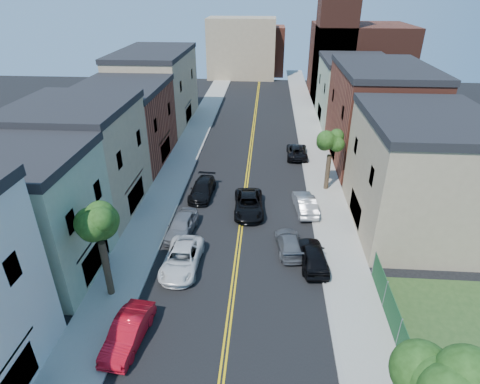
% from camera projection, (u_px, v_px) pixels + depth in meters
% --- Properties ---
extents(sidewalk_left, '(3.20, 100.00, 0.15)m').
position_uv_depth(sidewalk_left, '(187.00, 147.00, 48.56)').
color(sidewalk_left, gray).
rests_on(sidewalk_left, ground).
extents(sidewalk_right, '(3.20, 100.00, 0.15)m').
position_uv_depth(sidewalk_right, '(316.00, 151.00, 47.56)').
color(sidewalk_right, gray).
rests_on(sidewalk_right, ground).
extents(curb_left, '(0.30, 100.00, 0.15)m').
position_uv_depth(curb_left, '(201.00, 148.00, 48.45)').
color(curb_left, gray).
rests_on(curb_left, ground).
extents(curb_right, '(0.30, 100.00, 0.15)m').
position_uv_depth(curb_right, '(301.00, 150.00, 47.67)').
color(curb_right, gray).
rests_on(curb_right, ground).
extents(bldg_left_palegrn, '(9.00, 8.00, 8.50)m').
position_uv_depth(bldg_left_palegrn, '(23.00, 220.00, 25.85)').
color(bldg_left_palegrn, gray).
rests_on(bldg_left_palegrn, ground).
extents(bldg_left_tan_near, '(9.00, 10.00, 9.00)m').
position_uv_depth(bldg_left_tan_near, '(81.00, 162.00, 33.66)').
color(bldg_left_tan_near, '#998466').
rests_on(bldg_left_tan_near, ground).
extents(bldg_left_brick, '(9.00, 12.00, 8.00)m').
position_uv_depth(bldg_left_brick, '(124.00, 126.00, 43.58)').
color(bldg_left_brick, brown).
rests_on(bldg_left_brick, ground).
extents(bldg_left_tan_far, '(9.00, 16.00, 9.50)m').
position_uv_depth(bldg_left_tan_far, '(156.00, 90.00, 55.55)').
color(bldg_left_tan_far, '#998466').
rests_on(bldg_left_tan_far, ground).
extents(bldg_right_tan, '(9.00, 12.00, 9.00)m').
position_uv_depth(bldg_right_tan, '(418.00, 177.00, 31.01)').
color(bldg_right_tan, '#998466').
rests_on(bldg_right_tan, ground).
extents(bldg_right_brick, '(9.00, 14.00, 10.00)m').
position_uv_depth(bldg_right_brick, '(377.00, 118.00, 43.10)').
color(bldg_right_brick, brown).
rests_on(bldg_right_brick, ground).
extents(bldg_right_palegrn, '(9.00, 12.00, 8.50)m').
position_uv_depth(bldg_right_palegrn, '(353.00, 93.00, 55.78)').
color(bldg_right_palegrn, gray).
rests_on(bldg_right_palegrn, ground).
extents(church, '(16.20, 14.20, 22.60)m').
position_uv_depth(church, '(353.00, 54.00, 67.49)').
color(church, '#4C2319').
rests_on(church, ground).
extents(backdrop_left, '(14.00, 8.00, 12.00)m').
position_uv_depth(backdrop_left, '(242.00, 48.00, 82.50)').
color(backdrop_left, '#998466').
rests_on(backdrop_left, ground).
extents(backdrop_center, '(10.00, 8.00, 10.00)m').
position_uv_depth(backdrop_center, '(261.00, 51.00, 86.24)').
color(backdrop_center, brown).
rests_on(backdrop_center, ground).
extents(fence_right, '(0.04, 15.00, 1.90)m').
position_uv_depth(fence_right, '(407.00, 356.00, 20.13)').
color(fence_right, '#143F1E').
rests_on(fence_right, sidewalk_right).
extents(tree_left_mid, '(5.20, 5.20, 9.29)m').
position_uv_depth(tree_left_mid, '(95.00, 208.00, 22.61)').
color(tree_left_mid, '#37241B').
rests_on(tree_left_mid, sidewalk_left).
extents(tree_right_corner, '(5.80, 5.80, 10.35)m').
position_uv_depth(tree_right_corner, '(448.00, 364.00, 12.47)').
color(tree_right_corner, '#37241B').
rests_on(tree_right_corner, sidewalk_right).
extents(tree_right_far, '(4.40, 4.40, 8.03)m').
position_uv_depth(tree_right_far, '(332.00, 134.00, 36.09)').
color(tree_right_far, '#37241B').
rests_on(tree_right_far, sidewalk_right).
extents(red_sedan, '(2.07, 4.71, 1.50)m').
position_uv_depth(red_sedan, '(128.00, 332.00, 21.95)').
color(red_sedan, red).
rests_on(red_sedan, ground).
extents(white_pickup, '(2.56, 5.39, 1.49)m').
position_uv_depth(white_pickup, '(182.00, 259.00, 27.81)').
color(white_pickup, silver).
rests_on(white_pickup, ground).
extents(grey_car_left, '(2.30, 4.84, 1.60)m').
position_uv_depth(grey_car_left, '(182.00, 225.00, 31.56)').
color(grey_car_left, slate).
rests_on(grey_car_left, ground).
extents(black_car_left, '(2.29, 5.08, 1.44)m').
position_uv_depth(black_car_left, '(202.00, 189.00, 37.33)').
color(black_car_left, black).
rests_on(black_car_left, ground).
extents(grey_car_right, '(2.26, 4.59, 1.28)m').
position_uv_depth(grey_car_right, '(289.00, 243.00, 29.70)').
color(grey_car_right, '#54565B').
rests_on(grey_car_right, ground).
extents(black_car_right, '(2.26, 4.78, 1.58)m').
position_uv_depth(black_car_right, '(313.00, 256.00, 28.07)').
color(black_car_right, black).
rests_on(black_car_right, ground).
extents(silver_car_right, '(2.14, 4.78, 1.52)m').
position_uv_depth(silver_car_right, '(305.00, 204.00, 34.76)').
color(silver_car_right, '#A8ABB0').
rests_on(silver_car_right, ground).
extents(dark_car_right_far, '(2.35, 5.01, 1.39)m').
position_uv_depth(dark_car_right_far, '(297.00, 151.00, 45.86)').
color(dark_car_right_far, black).
rests_on(dark_car_right_far, ground).
extents(black_suv_lane, '(2.87, 5.61, 1.52)m').
position_uv_depth(black_suv_lane, '(249.00, 204.00, 34.68)').
color(black_suv_lane, black).
rests_on(black_suv_lane, ground).
extents(pedestrian_left, '(0.60, 0.70, 1.64)m').
position_uv_depth(pedestrian_left, '(107.00, 256.00, 27.70)').
color(pedestrian_left, '#282931').
rests_on(pedestrian_left, sidewalk_left).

